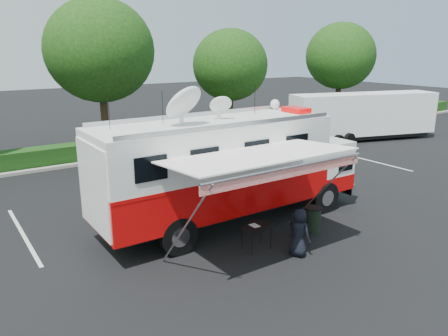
{
  "coord_description": "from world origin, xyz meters",
  "views": [
    {
      "loc": [
        -8.52,
        -12.05,
        6.08
      ],
      "look_at": [
        0.0,
        0.5,
        1.9
      ],
      "focal_mm": 35.0,
      "sensor_mm": 36.0,
      "label": 1
    }
  ],
  "objects_px": {
    "command_truck": "(230,167)",
    "semi_trailer": "(363,115)",
    "folding_table": "(257,227)",
    "trash_bin": "(313,219)"
  },
  "relations": [
    {
      "from": "command_truck",
      "to": "semi_trailer",
      "type": "distance_m",
      "value": 17.41
    },
    {
      "from": "semi_trailer",
      "to": "folding_table",
      "type": "bearing_deg",
      "value": -150.67
    },
    {
      "from": "folding_table",
      "to": "trash_bin",
      "type": "relative_size",
      "value": 1.26
    },
    {
      "from": "folding_table",
      "to": "trash_bin",
      "type": "height_order",
      "value": "trash_bin"
    },
    {
      "from": "command_truck",
      "to": "folding_table",
      "type": "xyz_separation_m",
      "value": [
        -0.57,
        -2.27,
        -1.31
      ]
    },
    {
      "from": "command_truck",
      "to": "trash_bin",
      "type": "distance_m",
      "value": 3.35
    },
    {
      "from": "trash_bin",
      "to": "folding_table",
      "type": "bearing_deg",
      "value": 179.59
    },
    {
      "from": "trash_bin",
      "to": "semi_trailer",
      "type": "height_order",
      "value": "semi_trailer"
    },
    {
      "from": "folding_table",
      "to": "trash_bin",
      "type": "distance_m",
      "value": 2.44
    },
    {
      "from": "folding_table",
      "to": "semi_trailer",
      "type": "xyz_separation_m",
      "value": [
        16.51,
        9.28,
        0.92
      ]
    }
  ]
}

